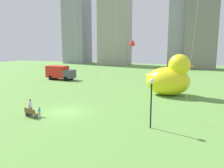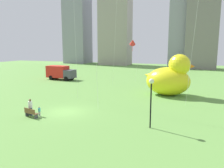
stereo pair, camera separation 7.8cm
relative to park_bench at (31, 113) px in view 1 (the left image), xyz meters
The scene contains 9 objects.
ground_plane 3.55m from the park_bench, 51.88° to the left, with size 140.00×140.00×0.00m, color #619543.
park_bench is the anchor object (origin of this frame).
person_adult 0.85m from the park_bench, 131.15° to the left, with size 0.41×0.41×1.66m.
person_child 0.80m from the park_bench, 47.89° to the left, with size 0.24×0.24×0.97m.
giant_inflatable_duck 18.85m from the park_bench, 52.42° to the left, with size 6.95×4.46×5.76m.
lamppost 11.65m from the park_bench, ahead, with size 0.42×0.42×4.18m.
box_truck 25.25m from the park_bench, 116.77° to the left, with size 6.18×2.68×2.85m.
city_skyline 65.27m from the park_bench, 96.24° to the left, with size 57.30×17.46×41.12m.
kite_red 25.83m from the park_bench, 82.08° to the left, with size 2.30×2.44×8.41m.
Camera 1 is at (12.17, -19.33, 6.69)m, focal length 35.53 mm.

